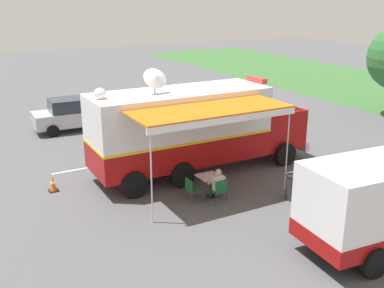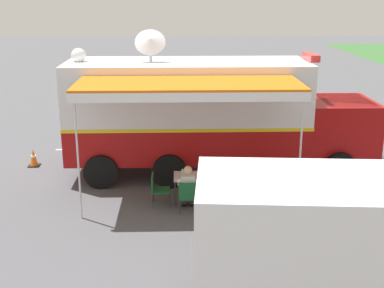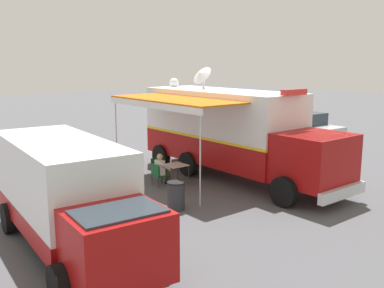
# 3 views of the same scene
# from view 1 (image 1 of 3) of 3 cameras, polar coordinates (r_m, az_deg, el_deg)

# --- Properties ---
(ground_plane) EXTENTS (100.00, 100.00, 0.00)m
(ground_plane) POSITION_cam_1_polar(r_m,az_deg,el_deg) (18.83, -1.47, -3.76)
(ground_plane) COLOR #515156
(lot_stripe) EXTENTS (0.14, 4.80, 0.01)m
(lot_stripe) POSITION_cam_1_polar(r_m,az_deg,el_deg) (20.20, -10.61, -2.52)
(lot_stripe) COLOR silver
(lot_stripe) RESTS_ON ground
(command_truck) EXTENTS (4.87, 9.50, 4.53)m
(command_truck) POSITION_cam_1_polar(r_m,az_deg,el_deg) (18.51, 0.59, 2.21)
(command_truck) COLOR #9E0F0F
(command_truck) RESTS_ON ground
(folding_table) EXTENTS (0.80, 0.80, 0.73)m
(folding_table) POSITION_cam_1_polar(r_m,az_deg,el_deg) (16.69, 2.14, -4.21)
(folding_table) COLOR silver
(folding_table) RESTS_ON ground
(water_bottle) EXTENTS (0.07, 0.07, 0.22)m
(water_bottle) POSITION_cam_1_polar(r_m,az_deg,el_deg) (16.47, 1.83, -3.90)
(water_bottle) COLOR silver
(water_bottle) RESTS_ON folding_table
(folding_chair_at_table) EXTENTS (0.48, 0.48, 0.87)m
(folding_chair_at_table) POSITION_cam_1_polar(r_m,az_deg,el_deg) (16.11, 3.50, -5.70)
(folding_chair_at_table) COLOR #19562D
(folding_chair_at_table) RESTS_ON ground
(folding_chair_beside_table) EXTENTS (0.48, 0.48, 0.87)m
(folding_chair_beside_table) POSITION_cam_1_polar(r_m,az_deg,el_deg) (16.17, -0.03, -5.57)
(folding_chair_beside_table) COLOR #19562D
(folding_chair_beside_table) RESTS_ON ground
(seated_responder) EXTENTS (0.66, 0.55, 1.25)m
(seated_responder) POSITION_cam_1_polar(r_m,az_deg,el_deg) (16.20, 3.15, -5.01)
(seated_responder) COLOR silver
(seated_responder) RESTS_ON ground
(trash_bin) EXTENTS (0.57, 0.57, 0.91)m
(trash_bin) POSITION_cam_1_polar(r_m,az_deg,el_deg) (16.79, 12.70, -5.32)
(trash_bin) COLOR #2D2D33
(trash_bin) RESTS_ON ground
(traffic_cone) EXTENTS (0.36, 0.36, 0.58)m
(traffic_cone) POSITION_cam_1_polar(r_m,az_deg,el_deg) (17.88, -17.08, -4.84)
(traffic_cone) COLOR black
(traffic_cone) RESTS_ON ground
(car_behind_truck) EXTENTS (2.12, 4.25, 1.76)m
(car_behind_truck) POSITION_cam_1_polar(r_m,az_deg,el_deg) (25.70, -14.83, 3.66)
(car_behind_truck) COLOR #B2B5BA
(car_behind_truck) RESTS_ON ground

